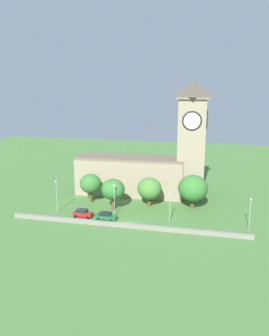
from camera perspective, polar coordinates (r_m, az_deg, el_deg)
The scene contains 13 objects.
ground_plane at distance 91.09m, azimuth 1.24°, elevation -5.55°, with size 200.00×200.00×0.00m, color #477538.
church at distance 94.95m, azimuth 2.70°, elevation 0.73°, with size 35.34×10.46×30.46m.
quay_barrier at distance 75.36m, azimuth -1.48°, elevation -9.31°, with size 52.27×0.70×0.97m, color gray.
car_red at distance 81.64m, azimuth -8.44°, elevation -7.28°, with size 4.49×2.30×1.89m.
car_green at distance 79.34m, azimuth -4.67°, elevation -7.83°, with size 4.74×2.40×1.79m.
streetlamp_west_end at distance 84.53m, azimuth -12.61°, elevation -3.75°, with size 0.44×0.44×7.80m.
streetlamp_west_mid at distance 80.18m, azimuth -3.33°, elevation -4.45°, with size 0.44×0.44×7.62m.
streetlamp_central at distance 77.15m, azimuth 5.79°, elevation -5.52°, with size 0.44×0.44×6.95m.
streetlamp_east_mid at distance 76.80m, azimuth 18.36°, elevation -6.33°, with size 0.44×0.44×6.77m.
tree_by_tower at distance 85.95m, azimuth 9.51°, elevation -3.30°, with size 7.18×7.18×8.42m.
tree_riverside_west at distance 84.06m, azimuth -3.51°, elevation -3.52°, with size 5.63×5.63×7.72m.
tree_riverside_east at distance 86.69m, azimuth 2.47°, elevation -3.38°, with size 6.04×6.04×7.32m.
tree_churchyard at distance 90.29m, azimuth -7.17°, elevation -2.54°, with size 5.53×5.53×7.47m.
Camera 1 is at (17.65, -69.33, 29.55)m, focal length 37.39 mm.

